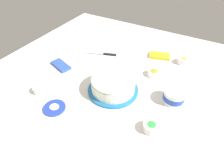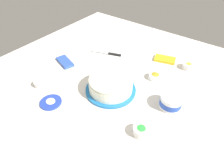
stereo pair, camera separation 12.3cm
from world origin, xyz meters
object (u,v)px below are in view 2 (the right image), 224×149
Objects in this scene: spreading_knife at (108,53)px; sprinkle_bowl_yellow at (188,66)px; frosting_tub at (171,101)px; candy_box_upper at (165,59)px; paper_napkin at (138,60)px; candy_box_lower at (65,62)px; frosted_cake at (111,84)px; sprinkle_bowl_blue at (40,83)px; sprinkle_bowl_orange at (155,76)px; sprinkle_bowl_green at (141,130)px; frosting_tub_lid at (51,102)px.

spreading_knife is 3.00× the size of sprinkle_bowl_yellow.
frosting_tub is 0.82× the size of candy_box_upper.
frosting_tub is 0.78× the size of paper_napkin.
paper_napkin is at bearing -122.16° from candy_box_lower.
frosted_cake is 3.85× the size of sprinkle_bowl_blue.
sprinkle_bowl_blue is at bearing 41.93° from sprinkle_bowl_orange.
frosting_tub reaches higher than sprinkle_bowl_blue.
candy_box_lower is 1.08× the size of candy_box_upper.
candy_box_upper is at bearing 1.10° from sprinkle_bowl_yellow.
frosting_tub reaches higher than sprinkle_bowl_green.
sprinkle_bowl_yellow is (-0.54, -0.18, 0.02)m from spreading_knife.
sprinkle_bowl_green is 0.61m from paper_napkin.
frosting_tub is 0.62m from spreading_knife.
sprinkle_bowl_yellow reaches higher than candy_box_upper.
sprinkle_bowl_green reaches higher than sprinkle_bowl_orange.
candy_box_upper is at bearing -155.06° from spreading_knife.
paper_napkin is (0.36, -0.28, -0.03)m from frosting_tub.
sprinkle_bowl_yellow is at bearing -129.71° from candy_box_lower.
candy_box_upper is 0.19m from paper_napkin.
candy_box_lower is (0.58, 0.22, -0.01)m from sprinkle_bowl_orange.
frosting_tub_lid is 1.54× the size of sprinkle_bowl_green.
sprinkle_bowl_green is 0.96× the size of sprinkle_bowl_orange.
sprinkle_bowl_blue is (0.37, 0.21, -0.03)m from frosted_cake.
paper_napkin is (0.19, -0.11, -0.02)m from sprinkle_bowl_orange.
frosted_cake is 1.95× the size of paper_napkin.
sprinkle_bowl_orange is 0.56× the size of candy_box_upper.
sprinkle_bowl_green is 0.74m from candy_box_lower.
candy_box_lower is 0.70m from candy_box_upper.
frosted_cake is 3.66× the size of sprinkle_bowl_orange.
frosting_tub_lid is 0.82m from candy_box_upper.
sprinkle_bowl_blue is 0.51× the size of paper_napkin.
candy_box_upper is (0.17, -0.64, -0.02)m from sprinkle_bowl_green.
paper_napkin is (0.32, -0.52, -0.02)m from sprinkle_bowl_green.
sprinkle_bowl_yellow is 0.17m from candy_box_upper.
sprinkle_bowl_orange reaches higher than spreading_knife.
sprinkle_bowl_orange is 0.62m from candy_box_lower.
sprinkle_bowl_orange is at bearing -123.97° from frosting_tub_lid.
sprinkle_bowl_yellow is (-0.28, -0.49, -0.03)m from frosted_cake.
sprinkle_bowl_yellow reaches higher than frosting_tub_lid.
frosting_tub is 1.53× the size of sprinkle_bowl_yellow.
spreading_knife is at bearing -102.30° from sprinkle_bowl_blue.
spreading_knife is 3.02× the size of sprinkle_bowl_blue.
sprinkle_bowl_blue is 0.26m from candy_box_lower.
spreading_knife is 0.71m from sprinkle_bowl_green.
sprinkle_bowl_green is at bearing 89.95° from candy_box_upper.
sprinkle_bowl_green is at bearing 122.08° from paper_napkin.
candy_box_upper is (-0.12, -0.48, -0.04)m from frosted_cake.
candy_box_upper is at bearing -103.70° from frosted_cake.
sprinkle_bowl_green reaches higher than candy_box_lower.
sprinkle_bowl_green reaches higher than paper_napkin.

